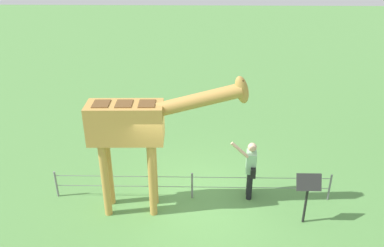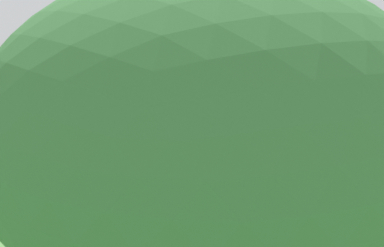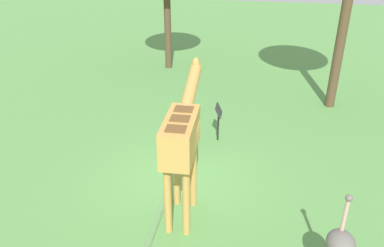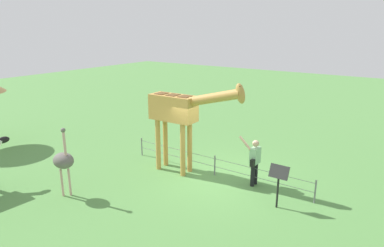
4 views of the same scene
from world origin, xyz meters
TOP-DOWN VIEW (x-y plane):
  - ground_plane at (0.00, 0.00)m, footprint 60.00×60.00m
  - giraffe at (-1.20, -0.31)m, footprint 3.64×0.75m
  - visitor at (1.46, 0.21)m, footprint 0.68×0.59m
  - info_sign at (2.66, -0.75)m, footprint 0.56×0.21m
  - wire_fence at (0.00, 0.13)m, footprint 7.05×0.05m

SIDE VIEW (x-z plane):
  - ground_plane at x=0.00m, z-range 0.00..0.00m
  - wire_fence at x=0.00m, z-range 0.03..0.78m
  - visitor at x=1.46m, z-range 0.06..1.74m
  - info_sign at x=2.66m, z-range 0.29..1.61m
  - giraffe at x=-1.20m, z-range 0.50..4.00m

